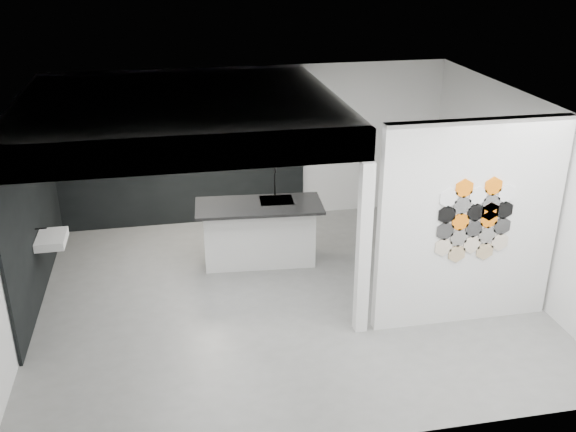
# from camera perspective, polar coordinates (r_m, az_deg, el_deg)

# --- Properties ---
(floor) EXTENTS (7.00, 6.00, 0.01)m
(floor) POSITION_cam_1_polar(r_m,az_deg,el_deg) (9.40, -0.25, -7.24)
(floor) COLOR slate
(partition_panel) EXTENTS (2.45, 0.15, 2.80)m
(partition_panel) POSITION_cam_1_polar(r_m,az_deg,el_deg) (8.58, 15.79, -0.78)
(partition_panel) COLOR silver
(partition_panel) RESTS_ON floor
(bay_clad_back) EXTENTS (4.40, 0.04, 2.35)m
(bay_clad_back) POSITION_cam_1_polar(r_m,az_deg,el_deg) (11.50, -9.47, 4.79)
(bay_clad_back) COLOR black
(bay_clad_back) RESTS_ON floor
(bay_clad_left) EXTENTS (0.04, 4.00, 2.35)m
(bay_clad_left) POSITION_cam_1_polar(r_m,az_deg,el_deg) (9.84, -21.69, 0.15)
(bay_clad_left) COLOR black
(bay_clad_left) RESTS_ON floor
(bulkhead) EXTENTS (4.40, 4.00, 0.40)m
(bulkhead) POSITION_cam_1_polar(r_m,az_deg,el_deg) (9.22, -9.53, 9.06)
(bulkhead) COLOR silver
(bulkhead) RESTS_ON corner_column
(corner_column) EXTENTS (0.16, 0.16, 2.35)m
(corner_column) POSITION_cam_1_polar(r_m,az_deg,el_deg) (8.16, 6.73, -3.02)
(corner_column) COLOR silver
(corner_column) RESTS_ON floor
(fascia_beam) EXTENTS (4.40, 0.16, 0.40)m
(fascia_beam) POSITION_cam_1_polar(r_m,az_deg,el_deg) (7.37, -8.95, 5.46)
(fascia_beam) COLOR silver
(fascia_beam) RESTS_ON corner_column
(wall_basin) EXTENTS (0.40, 0.60, 0.12)m
(wall_basin) POSITION_cam_1_polar(r_m,az_deg,el_deg) (9.74, -20.27, -1.96)
(wall_basin) COLOR silver
(wall_basin) RESTS_ON bay_clad_left
(display_shelf) EXTENTS (3.00, 0.15, 0.04)m
(display_shelf) POSITION_cam_1_polar(r_m,az_deg,el_deg) (11.36, -8.98, 5.26)
(display_shelf) COLOR black
(display_shelf) RESTS_ON bay_clad_back
(kitchen_island) EXTENTS (2.01, 1.00, 1.57)m
(kitchen_island) POSITION_cam_1_polar(r_m,az_deg,el_deg) (10.15, -2.58, -1.41)
(kitchen_island) COLOR silver
(kitchen_island) RESTS_ON floor
(stockpot) EXTENTS (0.24, 0.24, 0.18)m
(stockpot) POSITION_cam_1_polar(r_m,az_deg,el_deg) (11.37, -15.76, 5.26)
(stockpot) COLOR black
(stockpot) RESTS_ON display_shelf
(kettle) EXTENTS (0.17, 0.17, 0.14)m
(kettle) POSITION_cam_1_polar(r_m,az_deg,el_deg) (11.40, -4.26, 6.03)
(kettle) COLOR black
(kettle) RESTS_ON display_shelf
(glass_bowl) EXTENTS (0.15, 0.15, 0.10)m
(glass_bowl) POSITION_cam_1_polar(r_m,az_deg,el_deg) (11.45, -2.22, 6.05)
(glass_bowl) COLOR gray
(glass_bowl) RESTS_ON display_shelf
(glass_vase) EXTENTS (0.10, 0.10, 0.13)m
(glass_vase) POSITION_cam_1_polar(r_m,az_deg,el_deg) (11.45, -2.22, 6.13)
(glass_vase) COLOR gray
(glass_vase) RESTS_ON display_shelf
(bottle_dark) EXTENTS (0.06, 0.06, 0.14)m
(bottle_dark) POSITION_cam_1_polar(r_m,az_deg,el_deg) (11.33, -11.65, 5.49)
(bottle_dark) COLOR black
(bottle_dark) RESTS_ON display_shelf
(utensil_cup) EXTENTS (0.10, 0.10, 0.11)m
(utensil_cup) POSITION_cam_1_polar(r_m,az_deg,el_deg) (11.35, -13.58, 5.27)
(utensil_cup) COLOR black
(utensil_cup) RESTS_ON display_shelf
(hex_tile_cluster) EXTENTS (1.04, 0.02, 1.16)m
(hex_tile_cluster) POSITION_cam_1_polar(r_m,az_deg,el_deg) (8.48, 16.32, -0.35)
(hex_tile_cluster) COLOR beige
(hex_tile_cluster) RESTS_ON partition_panel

